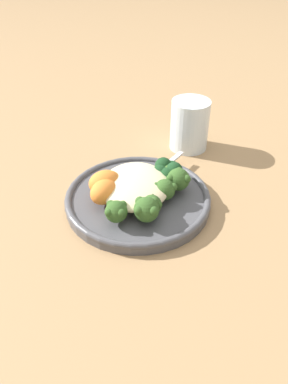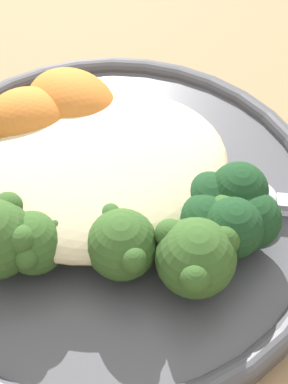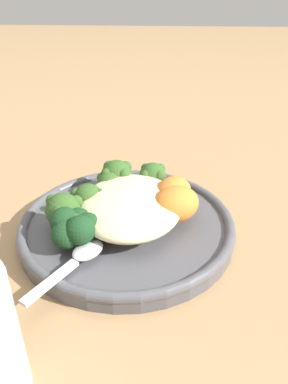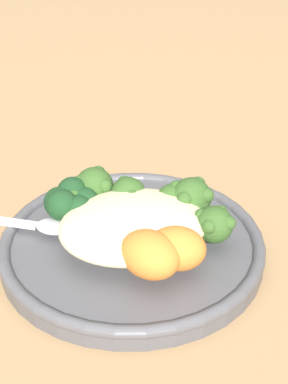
# 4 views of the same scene
# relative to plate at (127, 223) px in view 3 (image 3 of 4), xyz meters

# --- Properties ---
(ground_plane) EXTENTS (4.00, 4.00, 0.00)m
(ground_plane) POSITION_rel_plate_xyz_m (-0.00, -0.02, -0.01)
(ground_plane) COLOR #9E7A51
(plate) EXTENTS (0.25, 0.25, 0.02)m
(plate) POSITION_rel_plate_xyz_m (0.00, 0.00, 0.00)
(plate) COLOR #4C4C51
(plate) RESTS_ON ground_plane
(quinoa_mound) EXTENTS (0.14, 0.12, 0.03)m
(quinoa_mound) POSITION_rel_plate_xyz_m (0.00, -0.00, 0.03)
(quinoa_mound) COLOR beige
(quinoa_mound) RESTS_ON plate
(broccoli_stalk_0) EXTENTS (0.12, 0.05, 0.03)m
(broccoli_stalk_0) POSITION_rel_plate_xyz_m (0.05, -0.02, 0.03)
(broccoli_stalk_0) COLOR #8EB25B
(broccoli_stalk_0) RESTS_ON plate
(broccoli_stalk_1) EXTENTS (0.11, 0.06, 0.04)m
(broccoli_stalk_1) POSITION_rel_plate_xyz_m (0.05, 0.01, 0.03)
(broccoli_stalk_1) COLOR #8EB25B
(broccoli_stalk_1) RESTS_ON plate
(broccoli_stalk_2) EXTENTS (0.09, 0.07, 0.03)m
(broccoli_stalk_2) POSITION_rel_plate_xyz_m (0.03, 0.02, 0.02)
(broccoli_stalk_2) COLOR #8EB25B
(broccoli_stalk_2) RESTS_ON plate
(broccoli_stalk_3) EXTENTS (0.05, 0.10, 0.04)m
(broccoli_stalk_3) POSITION_rel_plate_xyz_m (0.00, 0.03, 0.03)
(broccoli_stalk_3) COLOR #8EB25B
(broccoli_stalk_3) RESTS_ON plate
(broccoli_stalk_4) EXTENTS (0.05, 0.10, 0.04)m
(broccoli_stalk_4) POSITION_rel_plate_xyz_m (-0.02, 0.06, 0.03)
(broccoli_stalk_4) COLOR #8EB25B
(broccoli_stalk_4) RESTS_ON plate
(broccoli_stalk_5) EXTENTS (0.06, 0.09, 0.03)m
(broccoli_stalk_5) POSITION_rel_plate_xyz_m (-0.04, 0.04, 0.02)
(broccoli_stalk_5) COLOR #8EB25B
(broccoli_stalk_5) RESTS_ON plate
(sweet_potato_chunk_0) EXTENTS (0.07, 0.07, 0.04)m
(sweet_potato_chunk_0) POSITION_rel_plate_xyz_m (-0.01, -0.05, 0.03)
(sweet_potato_chunk_0) COLOR orange
(sweet_potato_chunk_0) RESTS_ON plate
(sweet_potato_chunk_1) EXTENTS (0.06, 0.06, 0.04)m
(sweet_potato_chunk_1) POSITION_rel_plate_xyz_m (0.02, -0.05, 0.03)
(sweet_potato_chunk_1) COLOR orange
(sweet_potato_chunk_1) RESTS_ON plate
(kale_tuft) EXTENTS (0.05, 0.05, 0.04)m
(kale_tuft) POSITION_rel_plate_xyz_m (-0.05, 0.05, 0.03)
(kale_tuft) COLOR #193D1E
(kale_tuft) RESTS_ON plate
(spoon) EXTENTS (0.10, 0.07, 0.01)m
(spoon) POSITION_rel_plate_xyz_m (-0.08, 0.04, 0.01)
(spoon) COLOR silver
(spoon) RESTS_ON plate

